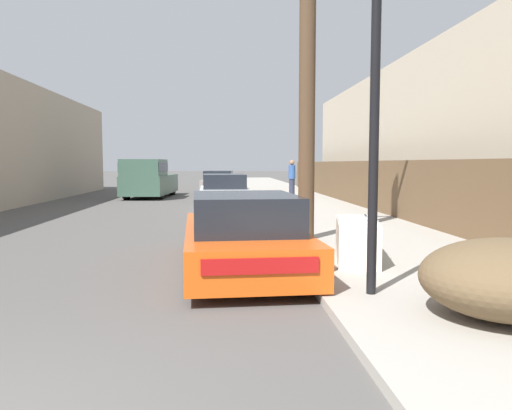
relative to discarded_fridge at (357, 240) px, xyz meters
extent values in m
cube|color=#9E998E|center=(1.09, 17.92, -0.42)|extent=(4.20, 63.00, 0.12)
cube|color=silver|center=(0.00, 0.00, -0.01)|extent=(0.94, 1.66, 0.69)
cube|color=white|center=(0.00, 0.00, 0.34)|extent=(0.90, 1.60, 0.03)
cube|color=#333335|center=(0.27, 0.44, 0.37)|extent=(0.07, 0.20, 0.02)
cube|color=gray|center=(0.05, 0.25, 0.36)|extent=(0.66, 0.20, 0.01)
cube|color=gray|center=(-0.05, -0.23, 0.36)|extent=(0.66, 0.20, 0.01)
cube|color=#E05114|center=(-1.91, 0.16, -0.05)|extent=(2.10, 4.79, 0.56)
cube|color=black|center=(-1.89, -0.27, 0.51)|extent=(1.70, 2.34, 0.56)
cube|color=#B21414|center=(-1.77, -2.20, 0.05)|extent=(1.43, 0.11, 0.20)
cylinder|color=black|center=(-2.79, 1.56, -0.15)|extent=(0.24, 0.66, 0.65)
cylinder|color=black|center=(-1.20, 1.65, -0.15)|extent=(0.24, 0.66, 0.65)
cylinder|color=black|center=(-2.62, -1.34, -0.15)|extent=(0.24, 0.66, 0.65)
cylinder|color=black|center=(-1.03, -1.25, -0.15)|extent=(0.24, 0.66, 0.65)
cube|color=silver|center=(-2.18, 11.03, 0.01)|extent=(1.94, 4.28, 0.67)
cube|color=black|center=(-2.17, 10.86, 0.61)|extent=(1.63, 2.41, 0.53)
cube|color=#B21414|center=(-2.11, 8.90, 0.12)|extent=(1.41, 0.07, 0.23)
cylinder|color=black|center=(-3.00, 12.31, -0.15)|extent=(0.22, 0.66, 0.66)
cylinder|color=black|center=(-1.44, 12.36, -0.15)|extent=(0.22, 0.66, 0.66)
cylinder|color=black|center=(-2.92, 9.70, -0.15)|extent=(0.22, 0.66, 0.66)
cylinder|color=black|center=(-1.36, 9.75, -0.15)|extent=(0.22, 0.66, 0.66)
cube|color=gray|center=(-2.46, 21.95, -0.01)|extent=(2.14, 4.32, 0.66)
cube|color=black|center=(-2.47, 21.78, 0.58)|extent=(1.76, 2.46, 0.52)
cube|color=#B21414|center=(-2.60, 19.83, 0.11)|extent=(1.47, 0.12, 0.23)
cylinder|color=black|center=(-3.20, 23.30, -0.17)|extent=(0.24, 0.63, 0.62)
cylinder|color=black|center=(-1.56, 23.20, -0.17)|extent=(0.24, 0.63, 0.62)
cylinder|color=black|center=(-3.36, 20.69, -0.17)|extent=(0.24, 0.63, 0.62)
cylinder|color=black|center=(-1.72, 20.59, -0.17)|extent=(0.24, 0.63, 0.62)
cube|color=#385647|center=(-5.97, 18.14, 0.19)|extent=(2.35, 5.54, 0.95)
cube|color=#385647|center=(-6.07, 16.65, 1.07)|extent=(2.04, 2.56, 0.81)
cube|color=black|center=(-6.07, 16.65, 1.09)|extent=(2.07, 2.51, 0.44)
cylinder|color=black|center=(-5.24, 16.41, -0.09)|extent=(0.31, 0.79, 0.78)
cylinder|color=black|center=(-6.92, 16.52, -0.09)|extent=(0.31, 0.79, 0.78)
cylinder|color=black|center=(-5.02, 19.76, -0.09)|extent=(0.31, 0.79, 0.78)
cylinder|color=black|center=(-6.69, 19.87, -0.09)|extent=(0.31, 0.79, 0.78)
cylinder|color=#4C3826|center=(-0.43, 2.54, 3.31)|extent=(0.35, 0.35, 7.33)
cylinder|color=black|center=(-0.36, -2.03, 1.61)|extent=(0.12, 0.12, 3.93)
ellipsoid|color=brown|center=(0.79, -3.09, 0.06)|extent=(1.86, 1.75, 0.84)
cube|color=brown|center=(3.04, 10.10, 0.50)|extent=(0.08, 33.53, 1.72)
cube|color=beige|center=(7.07, 11.60, 2.26)|extent=(6.00, 23.11, 5.47)
cylinder|color=#282D42|center=(1.23, 16.69, 0.07)|extent=(0.28, 0.28, 0.86)
cylinder|color=#2D5193|center=(1.23, 16.69, 0.84)|extent=(0.34, 0.34, 0.68)
sphere|color=#8C664C|center=(1.23, 16.69, 1.31)|extent=(0.26, 0.26, 0.26)
camera|label=1|loc=(-2.22, -8.08, 1.28)|focal=35.00mm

